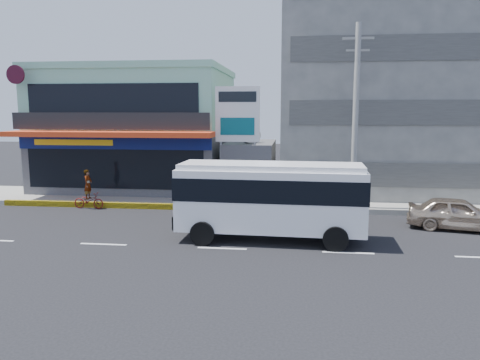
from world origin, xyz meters
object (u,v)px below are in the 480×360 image
(motorcycle_rider, at_px, (89,196))
(sedan, at_px, (458,214))
(shop_building, at_px, (140,132))
(concrete_building, at_px, (403,88))
(utility_pole_near, at_px, (355,117))
(satellite_dish, at_px, (249,142))
(minibus, at_px, (271,195))
(billboard, at_px, (238,121))

(motorcycle_rider, bearing_deg, sedan, -7.40)
(motorcycle_rider, bearing_deg, shop_building, 84.27)
(concrete_building, relative_size, utility_pole_near, 1.60)
(satellite_dish, relative_size, sedan, 0.33)
(concrete_building, relative_size, minibus, 2.00)
(shop_building, xyz_separation_m, billboard, (7.50, -4.75, 0.93))
(shop_building, height_order, billboard, shop_building)
(sedan, bearing_deg, shop_building, 75.50)
(concrete_building, xyz_separation_m, utility_pole_near, (-4.00, -7.60, -1.85))
(shop_building, relative_size, motorcycle_rider, 5.57)
(minibus, bearing_deg, shop_building, 128.41)
(satellite_dish, distance_m, sedan, 12.72)
(concrete_building, height_order, utility_pole_near, concrete_building)
(shop_building, relative_size, minibus, 1.55)
(utility_pole_near, height_order, minibus, utility_pole_near)
(shop_building, bearing_deg, utility_pole_near, -25.06)
(minibus, height_order, motorcycle_rider, minibus)
(concrete_building, relative_size, billboard, 2.32)
(concrete_building, bearing_deg, shop_building, -176.65)
(satellite_dish, relative_size, billboard, 0.22)
(satellite_dish, bearing_deg, sedan, -32.63)
(shop_building, relative_size, concrete_building, 0.77)
(minibus, relative_size, sedan, 1.79)
(minibus, bearing_deg, sedan, 18.12)
(sedan, bearing_deg, utility_pole_near, 68.31)
(motorcycle_rider, bearing_deg, minibus, -26.60)
(shop_building, xyz_separation_m, sedan, (18.45, -9.64, -3.23))
(sedan, bearing_deg, satellite_dish, 70.45)
(billboard, relative_size, utility_pole_near, 0.69)
(utility_pole_near, bearing_deg, motorcycle_rider, -177.67)
(billboard, height_order, minibus, billboard)
(shop_building, bearing_deg, sedan, -27.57)
(billboard, height_order, sedan, billboard)
(sedan, bearing_deg, concrete_building, 15.50)
(satellite_dish, bearing_deg, shop_building, 159.79)
(minibus, height_order, sedan, minibus)
(utility_pole_near, bearing_deg, satellite_dish, 149.04)
(satellite_dish, relative_size, motorcycle_rider, 0.67)
(shop_building, distance_m, utility_pole_near, 15.50)
(shop_building, relative_size, billboard, 1.80)
(shop_building, height_order, motorcycle_rider, shop_building)
(billboard, xyz_separation_m, sedan, (10.95, -4.89, -4.16))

